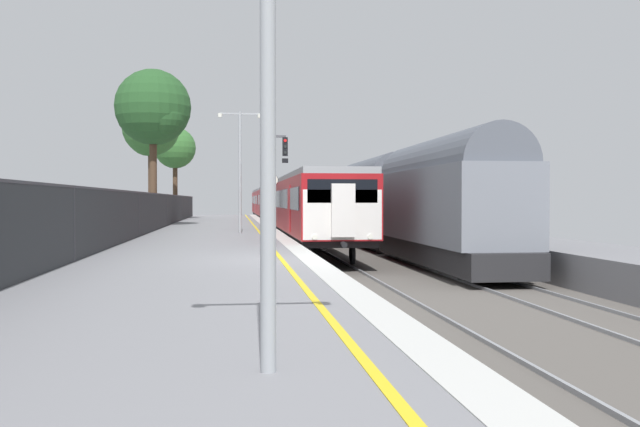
{
  "coord_description": "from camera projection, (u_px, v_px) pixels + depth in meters",
  "views": [
    {
      "loc": [
        -1.56,
        -17.57,
        1.51
      ],
      "look_at": [
        1.64,
        8.02,
        1.02
      ],
      "focal_mm": 38.94,
      "sensor_mm": 36.0,
      "label": 1
    }
  ],
  "objects": [
    {
      "name": "ground",
      "position": [
        397.0,
        282.0,
        17.99
      ],
      "size": [
        17.4,
        110.0,
        1.21
      ],
      "color": "gray"
    },
    {
      "name": "commuter_train_at_platform",
      "position": [
        281.0,
        203.0,
        54.13
      ],
      "size": [
        2.83,
        62.49,
        3.81
      ],
      "color": "maroon",
      "rests_on": "ground"
    },
    {
      "name": "freight_train_adjacent_track",
      "position": [
        402.0,
        199.0,
        31.73
      ],
      "size": [
        2.6,
        25.24,
        4.74
      ],
      "color": "#232326",
      "rests_on": "ground"
    },
    {
      "name": "signal_gantry",
      "position": [
        274.0,
        170.0,
        37.16
      ],
      "size": [
        1.1,
        0.24,
        5.0
      ],
      "color": "#47474C",
      "rests_on": "ground"
    },
    {
      "name": "speed_limit_sign",
      "position": [
        272.0,
        195.0,
        32.82
      ],
      "size": [
        0.59,
        0.08,
        2.77
      ],
      "color": "#59595B",
      "rests_on": "ground"
    },
    {
      "name": "platform_lamp_near",
      "position": [
        268.0,
        36.0,
        6.02
      ],
      "size": [
        2.0,
        0.2,
        4.9
      ],
      "color": "#93999E",
      "rests_on": "ground"
    },
    {
      "name": "platform_lamp_mid",
      "position": [
        240.0,
        161.0,
        31.63
      ],
      "size": [
        2.0,
        0.2,
        5.55
      ],
      "color": "#93999E",
      "rests_on": "ground"
    },
    {
      "name": "platform_back_fence",
      "position": [
        74.0,
        222.0,
        16.96
      ],
      "size": [
        0.07,
        99.0,
        1.87
      ],
      "color": "#282B2D",
      "rests_on": "ground"
    },
    {
      "name": "background_tree_left",
      "position": [
        155.0,
        109.0,
        39.51
      ],
      "size": [
        4.32,
        4.32,
        9.0
      ],
      "color": "#473323",
      "rests_on": "ground"
    },
    {
      "name": "background_tree_centre",
      "position": [
        150.0,
        130.0,
        49.38
      ],
      "size": [
        4.09,
        4.09,
        8.78
      ],
      "color": "#473323",
      "rests_on": "ground"
    },
    {
      "name": "background_tree_right",
      "position": [
        175.0,
        149.0,
        55.23
      ],
      "size": [
        3.28,
        3.28,
        7.34
      ],
      "color": "#473323",
      "rests_on": "ground"
    }
  ]
}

